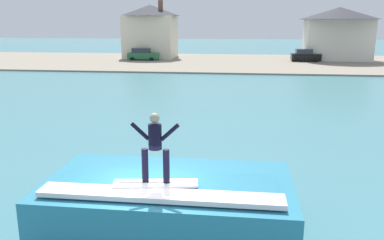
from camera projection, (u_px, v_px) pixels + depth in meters
ground_plane at (147, 237)px, 10.22m from camera, size 260.00×260.00×0.00m
wave_crest at (169, 203)px, 10.58m from camera, size 6.43×3.65×1.49m
surfboard at (156, 183)px, 9.76m from camera, size 2.11×0.77×0.06m
surfer at (155, 144)px, 9.55m from camera, size 1.20×0.32×1.73m
shoreline_bank at (226, 62)px, 55.17m from camera, size 120.00×26.05×0.18m
car_near_shore at (143, 54)px, 57.08m from camera, size 4.28×2.31×1.86m
car_far_shore at (305, 56)px, 55.08m from camera, size 3.93×2.27×1.86m
house_with_chimney at (151, 30)px, 60.26m from camera, size 9.02×9.02×8.58m
house_gabled_white at (338, 29)px, 56.09m from camera, size 10.97×10.97×7.50m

